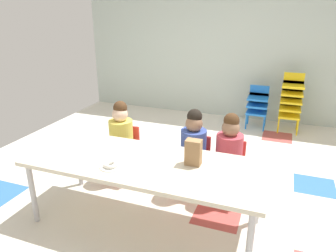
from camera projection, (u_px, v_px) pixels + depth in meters
name	position (u px, v px, depth m)	size (l,w,h in m)	color
ground_plane	(186.00, 184.00, 3.52)	(5.47, 5.19, 0.02)	silver
back_wall	(233.00, 46.00, 5.36)	(5.47, 0.10, 2.49)	#B2C1B7
craft_table	(145.00, 166.00, 2.68)	(2.06, 0.80, 0.62)	beige
seated_child_near_camera	(121.00, 134.00, 3.43)	(0.32, 0.31, 0.92)	red
seated_child_middle_seat	(194.00, 144.00, 3.16)	(0.34, 0.34, 0.92)	red
seated_child_far_right	(229.00, 149.00, 3.04)	(0.32, 0.31, 0.92)	red
kid_chair_blue_stack	(258.00, 104.00, 5.08)	(0.32, 0.30, 0.68)	blue
kid_chair_yellow_stack	(291.00, 100.00, 4.87)	(0.32, 0.30, 0.92)	yellow
paper_bag_brown	(193.00, 152.00, 2.58)	(0.13, 0.09, 0.22)	#9E754C
paper_plate_near_edge	(111.00, 167.00, 2.56)	(0.18, 0.18, 0.01)	white
donut_powdered_on_plate	(111.00, 164.00, 2.56)	(0.12, 0.12, 0.03)	white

